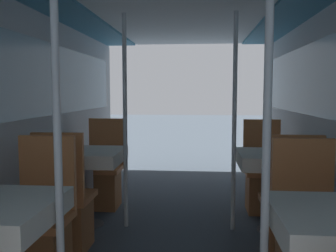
{
  "coord_description": "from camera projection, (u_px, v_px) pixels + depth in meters",
  "views": [
    {
      "loc": [
        0.2,
        -1.15,
        1.32
      ],
      "look_at": [
        -0.09,
        2.23,
        1.01
      ],
      "focal_mm": 40.0,
      "sensor_mm": 36.0,
      "label": 1
    }
  ],
  "objects": [
    {
      "name": "dining_table_left_1",
      "position": [
        87.0,
        161.0,
        3.65
      ],
      "size": [
        0.68,
        0.68,
        0.75
      ],
      "color": "#4C4C51",
      "rests_on": "ground_plane"
    },
    {
      "name": "chair_left_far_1",
      "position": [
        104.0,
        180.0,
        4.27
      ],
      "size": [
        0.41,
        0.41,
        1.01
      ],
      "rotation": [
        0.0,
        0.0,
        3.14
      ],
      "color": "#9C5B31",
      "rests_on": "ground_plane"
    },
    {
      "name": "support_pole_right_1",
      "position": [
        234.0,
        123.0,
        3.5
      ],
      "size": [
        0.04,
        0.04,
        2.05
      ],
      "color": "silver",
      "rests_on": "ground_plane"
    },
    {
      "name": "chair_left_near_1",
      "position": [
        67.0,
        214.0,
        3.09
      ],
      "size": [
        0.41,
        0.41,
        1.01
      ],
      "color": "#9C5B31",
      "rests_on": "ground_plane"
    },
    {
      "name": "chair_left_far_0",
      "position": [
        40.0,
        239.0,
        2.58
      ],
      "size": [
        0.41,
        0.41,
        1.01
      ],
      "rotation": [
        0.0,
        0.0,
        3.14
      ],
      "color": "#9C5B31",
      "rests_on": "ground_plane"
    },
    {
      "name": "chair_right_far_0",
      "position": [
        307.0,
        248.0,
        2.43
      ],
      "size": [
        0.41,
        0.41,
        1.01
      ],
      "rotation": [
        0.0,
        0.0,
        3.14
      ],
      "color": "#9C5B31",
      "rests_on": "ground_plane"
    },
    {
      "name": "dining_table_right_1",
      "position": [
        274.0,
        164.0,
        3.5
      ],
      "size": [
        0.68,
        0.68,
        0.75
      ],
      "color": "#4C4C51",
      "rests_on": "ground_plane"
    },
    {
      "name": "support_pole_left_1",
      "position": [
        125.0,
        122.0,
        3.58
      ],
      "size": [
        0.04,
        0.04,
        2.05
      ],
      "color": "silver",
      "rests_on": "ground_plane"
    },
    {
      "name": "chair_right_near_1",
      "position": [
        288.0,
        221.0,
        2.94
      ],
      "size": [
        0.41,
        0.41,
        1.01
      ],
      "color": "#9C5B31",
      "rests_on": "ground_plane"
    },
    {
      "name": "wall_left",
      "position": [
        15.0,
        119.0,
        3.05
      ],
      "size": [
        0.05,
        6.35,
        2.05
      ],
      "color": "silver",
      "rests_on": "ground_plane"
    },
    {
      "name": "support_pole_right_0",
      "position": [
        266.0,
        153.0,
        1.8
      ],
      "size": [
        0.04,
        0.04,
        2.05
      ],
      "color": "silver",
      "rests_on": "ground_plane"
    },
    {
      "name": "chair_right_far_1",
      "position": [
        263.0,
        184.0,
        4.12
      ],
      "size": [
        0.41,
        0.41,
        1.01
      ],
      "rotation": [
        0.0,
        0.0,
        3.14
      ],
      "color": "#9C5B31",
      "rests_on": "ground_plane"
    },
    {
      "name": "support_pole_left_0",
      "position": [
        58.0,
        150.0,
        1.89
      ],
      "size": [
        0.04,
        0.04,
        2.05
      ],
      "color": "silver",
      "rests_on": "ground_plane"
    }
  ]
}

